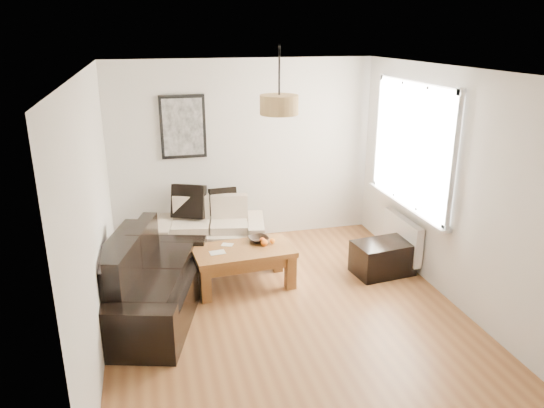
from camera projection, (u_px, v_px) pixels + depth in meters
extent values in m
plane|color=brown|center=(285.00, 310.00, 5.72)|extent=(4.50, 4.50, 0.00)
cube|color=white|center=(402.00, 236.00, 6.76)|extent=(0.10, 0.90, 0.52)
cylinder|color=tan|center=(279.00, 105.00, 5.28)|extent=(0.40, 0.40, 0.20)
cube|color=black|center=(383.00, 258.00, 6.53)|extent=(0.78, 0.55, 0.42)
cube|color=black|center=(189.00, 201.00, 7.10)|extent=(0.48, 0.32, 0.46)
cube|color=black|center=(223.00, 201.00, 7.22)|extent=(0.39, 0.14, 0.38)
imported|color=black|center=(258.00, 239.00, 6.32)|extent=(0.30, 0.30, 0.06)
sphere|color=orange|center=(264.00, 243.00, 6.20)|extent=(0.11, 0.11, 0.09)
sphere|color=orange|center=(272.00, 241.00, 6.24)|extent=(0.08, 0.08, 0.07)
sphere|color=#E75513|center=(262.00, 240.00, 6.26)|extent=(0.09, 0.09, 0.07)
cube|color=silver|center=(217.00, 253.00, 6.01)|extent=(0.19, 0.14, 0.01)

